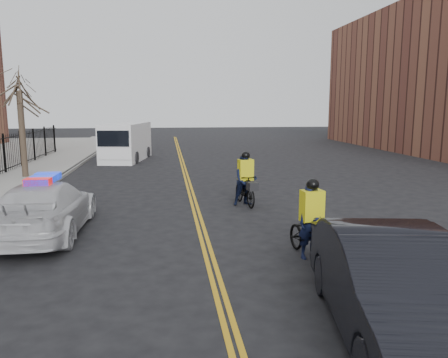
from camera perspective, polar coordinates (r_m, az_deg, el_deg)
ground at (r=12.01m, az=-2.80°, el=-7.18°), size 120.00×120.00×0.00m
center_line_left at (r=19.79m, az=-4.94°, el=-0.53°), size 0.10×60.00×0.01m
center_line_right at (r=19.79m, az=-4.47°, el=-0.52°), size 0.10×60.00×0.01m
sidewalk at (r=20.82m, az=-25.79°, el=-0.76°), size 3.00×60.00×0.15m
curb at (r=20.40m, az=-21.79°, el=-0.68°), size 0.20×60.00×0.15m
street_tree at (r=22.48m, az=-25.09°, el=8.86°), size 3.20×3.20×4.80m
police_cruiser at (r=12.72m, az=-22.31°, el=-3.52°), size 2.07×5.03×1.62m
dark_sedan at (r=7.13m, az=21.24°, el=-12.95°), size 2.47×5.09×1.61m
cargo_van at (r=28.61m, az=-12.74°, el=4.69°), size 2.97×5.90×2.36m
cyclist_near at (r=10.19m, az=11.33°, el=-6.65°), size 0.90×1.96×1.85m
cyclist_far at (r=15.25m, az=2.83°, el=-0.68°), size 0.95×1.94×1.90m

